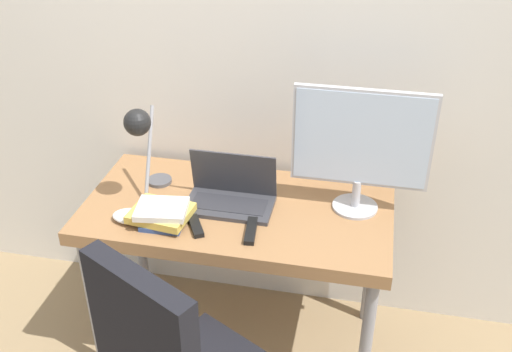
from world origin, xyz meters
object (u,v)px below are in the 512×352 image
at_px(monitor, 361,144).
at_px(desk_lamp, 141,132).
at_px(game_controller, 131,216).
at_px(book_stack, 162,213).
at_px(laptop, 231,195).

bearing_deg(monitor, desk_lamp, -172.19).
relative_size(monitor, game_controller, 3.52).
xyz_separation_m(book_stack, game_controller, (-0.13, -0.02, -0.02)).
xyz_separation_m(desk_lamp, book_stack, (0.12, -0.15, -0.28)).
bearing_deg(laptop, book_stack, -142.42).
relative_size(desk_lamp, book_stack, 1.70).
bearing_deg(monitor, game_controller, -162.20).
height_order(monitor, game_controller, monitor).
height_order(laptop, desk_lamp, desk_lamp).
height_order(desk_lamp, game_controller, desk_lamp).
bearing_deg(monitor, book_stack, -160.61).
relative_size(laptop, monitor, 0.67).
height_order(monitor, book_stack, monitor).
height_order(desk_lamp, book_stack, desk_lamp).
distance_m(book_stack, game_controller, 0.13).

